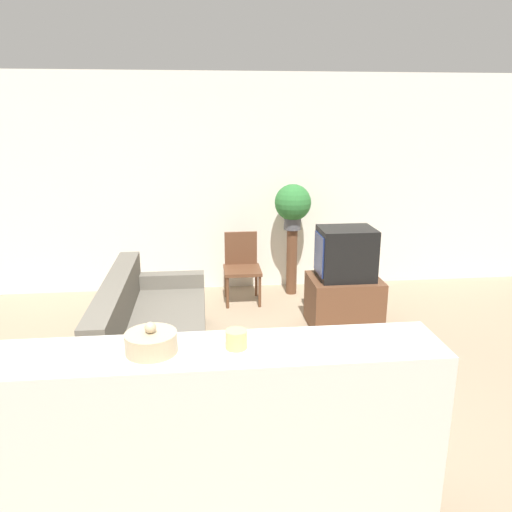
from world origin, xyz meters
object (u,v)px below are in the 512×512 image
(couch, at_px, (151,336))
(television, at_px, (345,253))
(decorative_bowl, at_px, (151,342))
(potted_plant, at_px, (293,204))
(wooden_chair, at_px, (242,264))

(couch, bearing_deg, television, 19.05)
(decorative_bowl, bearing_deg, potted_plant, 69.58)
(television, height_order, potted_plant, potted_plant)
(television, relative_size, decorative_bowl, 2.24)
(couch, distance_m, potted_plant, 2.51)
(decorative_bowl, bearing_deg, television, 56.23)
(wooden_chair, distance_m, decorative_bowl, 3.62)
(television, xyz_separation_m, decorative_bowl, (-1.73, -2.59, 0.32))
(couch, height_order, decorative_bowl, decorative_bowl)
(couch, height_order, potted_plant, potted_plant)
(television, distance_m, wooden_chair, 1.40)
(couch, xyz_separation_m, television, (1.96, 0.68, 0.53))
(potted_plant, bearing_deg, wooden_chair, -165.32)
(television, height_order, decorative_bowl, decorative_bowl)
(wooden_chair, relative_size, decorative_bowl, 3.23)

